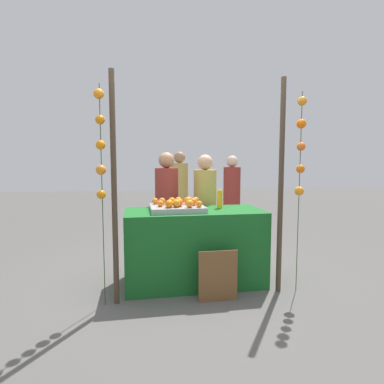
{
  "coord_description": "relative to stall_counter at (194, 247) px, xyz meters",
  "views": [
    {
      "loc": [
        -0.67,
        -3.67,
        1.46
      ],
      "look_at": [
        0.0,
        0.15,
        1.08
      ],
      "focal_mm": 30.05,
      "sensor_mm": 36.0,
      "label": 1
    }
  ],
  "objects": [
    {
      "name": "ground_plane",
      "position": [
        0.0,
        0.0,
        -0.44
      ],
      "size": [
        24.0,
        24.0,
        0.0
      ],
      "primitive_type": "plane",
      "color": "#565451"
    },
    {
      "name": "stall_counter",
      "position": [
        0.0,
        0.0,
        0.0
      ],
      "size": [
        1.61,
        0.74,
        0.88
      ],
      "primitive_type": "cube",
      "color": "#196023",
      "rests_on": "ground_plane"
    },
    {
      "name": "orange_tray",
      "position": [
        -0.2,
        -0.02,
        0.47
      ],
      "size": [
        0.61,
        0.52,
        0.06
      ],
      "primitive_type": "cube",
      "color": "#9EA0A5",
      "rests_on": "stall_counter"
    },
    {
      "name": "orange_0",
      "position": [
        0.02,
        -0.17,
        0.54
      ],
      "size": [
        0.07,
        0.07,
        0.07
      ],
      "primitive_type": "sphere",
      "color": "orange",
      "rests_on": "orange_tray"
    },
    {
      "name": "orange_1",
      "position": [
        -0.23,
        -0.14,
        0.54
      ],
      "size": [
        0.09,
        0.09,
        0.09
      ],
      "primitive_type": "sphere",
      "color": "orange",
      "rests_on": "orange_tray"
    },
    {
      "name": "orange_2",
      "position": [
        -0.18,
        -0.07,
        0.54
      ],
      "size": [
        0.09,
        0.09,
        0.09
      ],
      "primitive_type": "sphere",
      "color": "orange",
      "rests_on": "orange_tray"
    },
    {
      "name": "orange_3",
      "position": [
        -0.45,
        0.17,
        0.54
      ],
      "size": [
        0.07,
        0.07,
        0.07
      ],
      "primitive_type": "sphere",
      "color": "orange",
      "rests_on": "orange_tray"
    },
    {
      "name": "orange_4",
      "position": [
        -0.37,
        0.09,
        0.54
      ],
      "size": [
        0.08,
        0.08,
        0.08
      ],
      "primitive_type": "sphere",
      "color": "orange",
      "rests_on": "orange_tray"
    },
    {
      "name": "orange_5",
      "position": [
        -0.17,
        0.17,
        0.54
      ],
      "size": [
        0.08,
        0.08,
        0.08
      ],
      "primitive_type": "sphere",
      "color": "orange",
      "rests_on": "orange_tray"
    },
    {
      "name": "orange_6",
      "position": [
        -0.09,
        -0.19,
        0.54
      ],
      "size": [
        0.09,
        0.09,
        0.09
      ],
      "primitive_type": "sphere",
      "color": "orange",
      "rests_on": "orange_tray"
    },
    {
      "name": "orange_7",
      "position": [
        -0.03,
        0.18,
        0.54
      ],
      "size": [
        0.08,
        0.08,
        0.08
      ],
      "primitive_type": "sphere",
      "color": "orange",
      "rests_on": "orange_tray"
    },
    {
      "name": "orange_8",
      "position": [
        -0.4,
        -0.06,
        0.54
      ],
      "size": [
        0.07,
        0.07,
        0.07
      ],
      "primitive_type": "sphere",
      "color": "orange",
      "rests_on": "orange_tray"
    },
    {
      "name": "orange_9",
      "position": [
        -0.01,
        -0.02,
        0.54
      ],
      "size": [
        0.09,
        0.09,
        0.09
      ],
      "primitive_type": "sphere",
      "color": "orange",
      "rests_on": "orange_tray"
    },
    {
      "name": "orange_10",
      "position": [
        -0.3,
        -0.09,
        0.54
      ],
      "size": [
        0.08,
        0.08,
        0.08
      ],
      "primitive_type": "sphere",
      "color": "orange",
      "rests_on": "orange_tray"
    },
    {
      "name": "orange_11",
      "position": [
        0.05,
        0.19,
        0.54
      ],
      "size": [
        0.07,
        0.07,
        0.07
      ],
      "primitive_type": "sphere",
      "color": "orange",
      "rests_on": "orange_tray"
    },
    {
      "name": "orange_12",
      "position": [
        -0.06,
        0.09,
        0.54
      ],
      "size": [
        0.09,
        0.09,
        0.09
      ],
      "primitive_type": "sphere",
      "color": "orange",
      "rests_on": "orange_tray"
    },
    {
      "name": "orange_13",
      "position": [
        -0.25,
        0.09,
        0.54
      ],
      "size": [
        0.09,
        0.09,
        0.09
      ],
      "primitive_type": "sphere",
      "color": "orange",
      "rests_on": "orange_tray"
    },
    {
      "name": "orange_14",
      "position": [
        -0.31,
        -0.17,
        0.54
      ],
      "size": [
        0.09,
        0.09,
        0.09
      ],
      "primitive_type": "sphere",
      "color": "orange",
      "rests_on": "orange_tray"
    },
    {
      "name": "juice_bottle",
      "position": [
        0.34,
        0.1,
        0.55
      ],
      "size": [
        0.07,
        0.07,
        0.23
      ],
      "color": "#F3A818",
      "rests_on": "stall_counter"
    },
    {
      "name": "chalkboard_sign",
      "position": [
        0.15,
        -0.54,
        -0.18
      ],
      "size": [
        0.41,
        0.03,
        0.55
      ],
      "color": "brown",
      "rests_on": "ground_plane"
    },
    {
      "name": "vendor_left",
      "position": [
        -0.26,
        0.64,
        0.29
      ],
      "size": [
        0.31,
        0.31,
        1.57
      ],
      "color": "maroon",
      "rests_on": "ground_plane"
    },
    {
      "name": "vendor_right",
      "position": [
        0.26,
        0.59,
        0.28
      ],
      "size": [
        0.31,
        0.31,
        1.54
      ],
      "color": "tan",
      "rests_on": "ground_plane"
    },
    {
      "name": "crowd_person_0",
      "position": [
        0.16,
        2.47,
        0.32
      ],
      "size": [
        0.33,
        0.33,
        1.63
      ],
      "color": "tan",
      "rests_on": "ground_plane"
    },
    {
      "name": "crowd_person_1",
      "position": [
        1.06,
        1.96,
        0.28
      ],
      "size": [
        0.31,
        0.31,
        1.55
      ],
      "color": "maroon",
      "rests_on": "ground_plane"
    },
    {
      "name": "canopy_post_left",
      "position": [
        -0.88,
        -0.41,
        0.73
      ],
      "size": [
        0.06,
        0.06,
        2.34
      ],
      "primitive_type": "cylinder",
      "color": "#473828",
      "rests_on": "ground_plane"
    },
    {
      "name": "canopy_post_right",
      "position": [
        0.88,
        -0.41,
        0.73
      ],
      "size": [
        0.06,
        0.06,
        2.34
      ],
      "primitive_type": "cylinder",
      "color": "#473828",
      "rests_on": "ground_plane"
    },
    {
      "name": "garland_strand_left",
      "position": [
        -1.0,
        -0.43,
        1.17
      ],
      "size": [
        0.1,
        0.11,
        2.19
      ],
      "color": "#2D4C23",
      "rests_on": "ground_plane"
    },
    {
      "name": "garland_strand_right",
      "position": [
        1.09,
        -0.43,
        1.16
      ],
      "size": [
        0.11,
        0.12,
        2.19
      ],
      "color": "#2D4C23",
      "rests_on": "ground_plane"
    }
  ]
}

